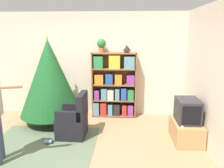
{
  "coord_description": "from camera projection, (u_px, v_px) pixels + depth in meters",
  "views": [
    {
      "loc": [
        0.91,
        -3.5,
        2.07
      ],
      "look_at": [
        0.64,
        0.9,
        1.05
      ],
      "focal_mm": 35.0,
      "sensor_mm": 36.0,
      "label": 1
    }
  ],
  "objects": [
    {
      "name": "book_pile_near_tree",
      "position": [
        64.0,
        127.0,
        4.89
      ],
      "size": [
        0.24,
        0.17,
        0.05
      ],
      "color": "gold",
      "rests_on": "ground_plane"
    },
    {
      "name": "potted_plant",
      "position": [
        101.0,
        45.0,
        5.27
      ],
      "size": [
        0.22,
        0.22,
        0.33
      ],
      "color": "#935B38",
      "rests_on": "bookshelf"
    },
    {
      "name": "television",
      "position": [
        188.0,
        111.0,
        4.19
      ],
      "size": [
        0.41,
        0.55,
        0.45
      ],
      "color": "#28282D",
      "rests_on": "tv_stand"
    },
    {
      "name": "bookshelf",
      "position": [
        114.0,
        86.0,
        5.48
      ],
      "size": [
        1.1,
        0.31,
        1.62
      ],
      "color": "brown",
      "rests_on": "ground_plane"
    },
    {
      "name": "tv_stand",
      "position": [
        186.0,
        131.0,
        4.29
      ],
      "size": [
        0.52,
        0.8,
        0.4
      ],
      "color": "tan",
      "rests_on": "ground_plane"
    },
    {
      "name": "wall_right",
      "position": [
        221.0,
        83.0,
        3.49
      ],
      "size": [
        0.1,
        8.0,
        2.6
      ],
      "color": "beige",
      "rests_on": "ground_plane"
    },
    {
      "name": "game_remote",
      "position": [
        182.0,
        126.0,
        4.02
      ],
      "size": [
        0.04,
        0.12,
        0.02
      ],
      "color": "white",
      "rests_on": "tv_stand"
    },
    {
      "name": "ground_plane",
      "position": [
        73.0,
        151.0,
        3.92
      ],
      "size": [
        14.0,
        14.0,
        0.0
      ],
      "primitive_type": "plane",
      "color": "#9E7A56"
    },
    {
      "name": "area_rug",
      "position": [
        41.0,
        147.0,
        4.07
      ],
      "size": [
        2.02,
        1.83,
        0.01
      ],
      "color": "#56664C",
      "rests_on": "ground_plane"
    },
    {
      "name": "armchair",
      "position": [
        74.0,
        121.0,
        4.45
      ],
      "size": [
        0.58,
        0.57,
        0.92
      ],
      "rotation": [
        0.0,
        0.0,
        -1.6
      ],
      "color": "black",
      "rests_on": "ground_plane"
    },
    {
      "name": "christmas_tree",
      "position": [
        50.0,
        77.0,
        5.03
      ],
      "size": [
        1.41,
        1.41,
        2.03
      ],
      "color": "#4C3323",
      "rests_on": "ground_plane"
    },
    {
      "name": "book_pile_by_chair",
      "position": [
        48.0,
        142.0,
        4.23
      ],
      "size": [
        0.2,
        0.15,
        0.05
      ],
      "color": "#232328",
      "rests_on": "ground_plane"
    },
    {
      "name": "table_lamp",
      "position": [
        127.0,
        48.0,
        5.25
      ],
      "size": [
        0.2,
        0.2,
        0.18
      ],
      "color": "#473828",
      "rests_on": "bookshelf"
    },
    {
      "name": "wall_back",
      "position": [
        90.0,
        64.0,
        5.63
      ],
      "size": [
        8.0,
        0.1,
        2.6
      ],
      "color": "beige",
      "rests_on": "ground_plane"
    }
  ]
}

